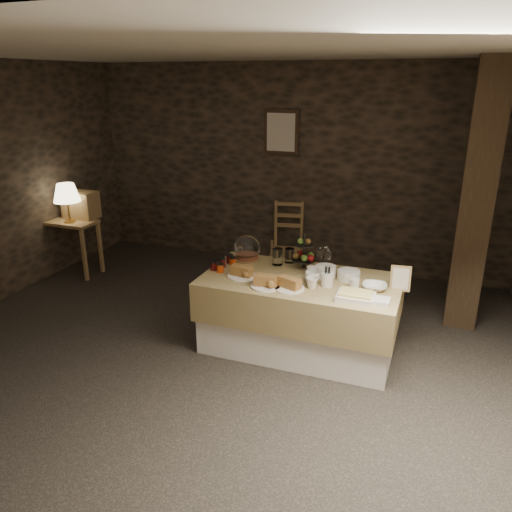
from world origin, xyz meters
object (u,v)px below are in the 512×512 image
(timber_column, at_px, (477,200))
(chair, at_px, (288,239))
(fruit_stand, at_px, (304,255))
(wine_rack, at_px, (81,205))
(console_table, at_px, (71,231))
(table_lamp, at_px, (66,193))
(buffet_table, at_px, (300,309))

(timber_column, bearing_deg, chair, 156.25)
(timber_column, distance_m, fruit_stand, 1.74)
(timber_column, xyz_separation_m, fruit_stand, (-1.46, -0.82, -0.47))
(wine_rack, distance_m, fruit_stand, 3.23)
(console_table, distance_m, chair, 2.80)
(console_table, relative_size, wine_rack, 1.68)
(wine_rack, bearing_deg, timber_column, 1.05)
(timber_column, relative_size, fruit_stand, 7.93)
(table_lamp, bearing_deg, fruit_stand, -9.05)
(buffet_table, xyz_separation_m, wine_rack, (-3.19, 1.00, 0.47))
(chair, height_order, timber_column, timber_column)
(chair, relative_size, timber_column, 0.26)
(wine_rack, xyz_separation_m, chair, (2.46, 1.03, -0.49))
(buffet_table, relative_size, fruit_stand, 5.37)
(wine_rack, bearing_deg, fruit_stand, -13.08)
(console_table, xyz_separation_m, wine_rack, (0.05, 0.18, 0.30))
(table_lamp, xyz_separation_m, wine_rack, (0.00, 0.23, -0.20))
(table_lamp, bearing_deg, wine_rack, 90.00)
(buffet_table, bearing_deg, console_table, 165.87)
(buffet_table, relative_size, timber_column, 0.68)
(wine_rack, relative_size, chair, 0.62)
(wine_rack, relative_size, fruit_stand, 1.28)
(table_lamp, bearing_deg, console_table, 135.00)
(chair, bearing_deg, wine_rack, -167.72)
(wine_rack, height_order, chair, wine_rack)
(table_lamp, bearing_deg, timber_column, 3.90)
(table_lamp, relative_size, chair, 0.72)
(console_table, bearing_deg, buffet_table, -14.13)
(table_lamp, relative_size, timber_column, 0.19)
(buffet_table, bearing_deg, timber_column, 37.30)
(table_lamp, distance_m, wine_rack, 0.30)
(chair, distance_m, fruit_stand, 1.94)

